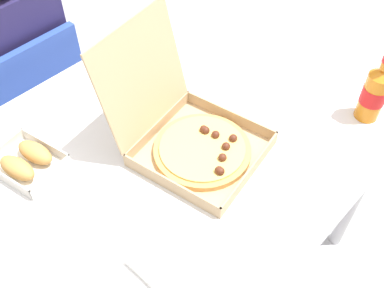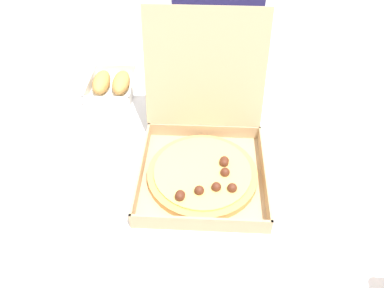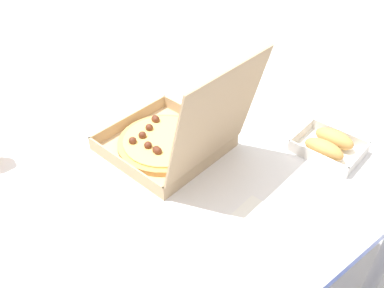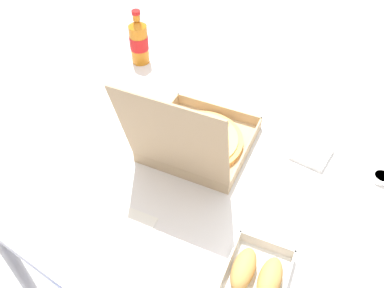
# 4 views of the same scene
# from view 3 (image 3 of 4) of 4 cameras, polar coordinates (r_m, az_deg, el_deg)

# --- Properties ---
(dining_table) EXTENTS (1.24, 1.01, 0.76)m
(dining_table) POSITION_cam_3_polar(r_m,az_deg,el_deg) (1.27, 0.17, -4.69)
(dining_table) COLOR white
(dining_table) RESTS_ON ground_plane
(pizza_box_open) EXTENTS (0.38, 0.44, 0.36)m
(pizza_box_open) POSITION_cam_3_polar(r_m,az_deg,el_deg) (1.21, -2.83, 0.66)
(pizza_box_open) COLOR tan
(pizza_box_open) RESTS_ON dining_table
(bread_side_box) EXTENTS (0.18, 0.21, 0.06)m
(bread_side_box) POSITION_cam_3_polar(r_m,az_deg,el_deg) (1.29, 18.35, -0.15)
(bread_side_box) COLOR white
(bread_side_box) RESTS_ON dining_table
(paper_menu) EXTENTS (0.23, 0.18, 0.00)m
(paper_menu) POSITION_cam_3_polar(r_m,az_deg,el_deg) (1.03, 8.27, -12.16)
(paper_menu) COLOR white
(paper_menu) RESTS_ON dining_table
(napkin_pile) EXTENTS (0.11, 0.11, 0.02)m
(napkin_pile) POSITION_cam_3_polar(r_m,az_deg,el_deg) (1.52, 2.84, 7.55)
(napkin_pile) COLOR white
(napkin_pile) RESTS_ON dining_table
(dipping_sauce_cup) EXTENTS (0.06, 0.06, 0.02)m
(dipping_sauce_cup) POSITION_cam_3_polar(r_m,az_deg,el_deg) (1.66, 8.08, 10.19)
(dipping_sauce_cup) COLOR white
(dipping_sauce_cup) RESTS_ON dining_table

